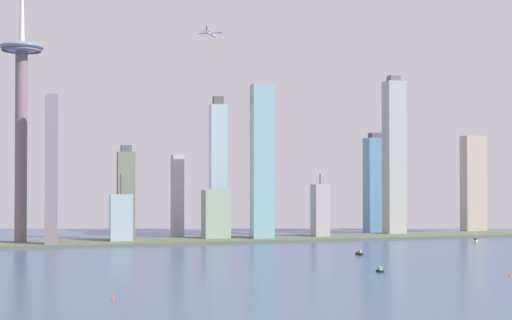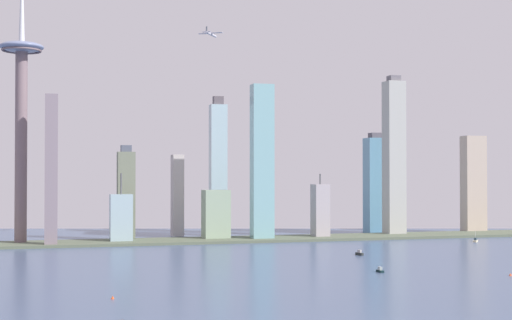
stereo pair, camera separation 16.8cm
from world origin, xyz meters
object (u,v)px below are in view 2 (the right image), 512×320
skyscraper_4 (216,215)px  channel_buoy_0 (510,274)px  skyscraper_2 (376,184)px  skyscraper_12 (394,157)px  skyscraper_9 (51,170)px  channel_buoy_1 (113,297)px  boat_1 (359,253)px  skyscraper_3 (177,195)px  skyscraper_7 (126,195)px  airplane (211,34)px  skyscraper_0 (263,165)px  skyscraper_6 (121,219)px  skyscraper_1 (262,162)px  skyscraper_8 (218,168)px  boat_3 (380,270)px  skyscraper_11 (320,211)px  observation_tower (21,94)px  boat_0 (475,240)px  skyscraper_10 (473,184)px

skyscraper_4 → channel_buoy_0: skyscraper_4 is taller
skyscraper_2 → skyscraper_12: (2.39, -45.01, 32.10)m
skyscraper_9 → channel_buoy_1: size_ratio=75.94×
skyscraper_4 → boat_1: (88.70, -183.01, -25.40)m
skyscraper_4 → skyscraper_12: size_ratio=0.29×
skyscraper_4 → boat_1: skyscraper_4 is taller
channel_buoy_0 → skyscraper_3: bearing=112.4°
skyscraper_7 → airplane: (92.67, -3.52, 178.49)m
skyscraper_4 → airplane: size_ratio=1.95×
skyscraper_0 → channel_buoy_0: 415.49m
skyscraper_2 → skyscraper_6: (-313.59, -60.51, -33.49)m
skyscraper_9 → airplane: size_ratio=5.39×
skyscraper_1 → channel_buoy_0: (90.21, -319.01, -83.16)m
skyscraper_12 → skyscraper_4: bearing=-178.3°
skyscraper_8 → channel_buoy_0: bearing=-73.1°
skyscraper_0 → boat_3: bearing=-92.4°
skyscraper_7 → skyscraper_11: 214.10m
skyscraper_3 → boat_1: 282.98m
skyscraper_7 → airplane: bearing=-2.2°
airplane → channel_buoy_1: bearing=-166.5°
observation_tower → airplane: 215.42m
skyscraper_12 → airplane: bearing=175.8°
skyscraper_8 → skyscraper_9: size_ratio=1.08×
boat_3 → boat_0: bearing=-45.4°
skyscraper_8 → channel_buoy_0: skyscraper_8 is taller
observation_tower → skyscraper_6: 161.53m
boat_3 → skyscraper_2: bearing=-24.4°
skyscraper_11 → airplane: size_ratio=2.58×
skyscraper_3 → skyscraper_4: 78.57m
observation_tower → skyscraper_10: 536.61m
skyscraper_3 → boat_0: bearing=-29.4°
skyscraper_7 → boat_3: bearing=-64.8°
skyscraper_0 → skyscraper_12: skyscraper_12 is taller
skyscraper_8 → channel_buoy_0: 423.63m
skyscraper_1 → skyscraper_2: bearing=22.7°
skyscraper_1 → channel_buoy_0: bearing=-74.2°
boat_3 → channel_buoy_1: 209.14m
observation_tower → boat_0: (460.81, -93.42, -150.77)m
skyscraper_1 → channel_buoy_1: bearing=-118.4°
skyscraper_2 → skyscraper_4: skyscraper_2 is taller
skyscraper_6 → boat_1: bearing=-42.3°
boat_0 → boat_3: 285.64m
observation_tower → channel_buoy_1: bearing=-80.5°
skyscraper_12 → skyscraper_6: bearing=-177.2°
boat_1 → airplane: 318.11m
channel_buoy_0 → skyscraper_1: bearing=105.8°
skyscraper_8 → boat_0: size_ratio=14.96×
boat_3 → skyscraper_1: bearing=1.7°
skyscraper_4 → skyscraper_2: bearing=13.7°
boat_1 → airplane: size_ratio=0.31×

